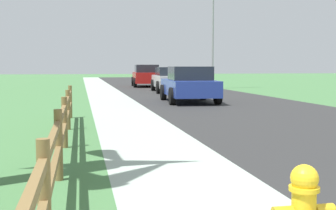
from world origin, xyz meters
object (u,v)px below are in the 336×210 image
object	(u,v)px
parked_car_silver	(171,79)
parked_car_red	(146,76)
parked_suv_blue	(189,85)
street_lamp	(214,26)

from	to	relation	value
parked_car_silver	parked_car_red	xyz separation A→B (m)	(-0.38, 7.28, 0.06)
parked_suv_blue	parked_car_red	size ratio (longest dim) A/B	0.93
parked_car_red	street_lamp	xyz separation A→B (m)	(4.02, -3.95, 3.40)
parked_suv_blue	street_lamp	distance (m)	12.20
parked_suv_blue	street_lamp	xyz separation A→B (m)	(4.33, 10.87, 3.47)
parked_car_silver	parked_car_red	bearing A→B (deg)	93.01
parked_car_red	street_lamp	world-z (taller)	street_lamp
parked_suv_blue	parked_car_silver	world-z (taller)	parked_suv_blue
parked_suv_blue	parked_car_red	distance (m)	14.82
parked_suv_blue	parked_car_red	world-z (taller)	parked_car_red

